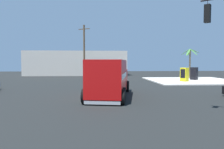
{
  "coord_description": "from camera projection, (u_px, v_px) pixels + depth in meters",
  "views": [
    {
      "loc": [
        -0.41,
        -17.0,
        2.71
      ],
      "look_at": [
        0.89,
        0.5,
        1.73
      ],
      "focal_mm": 34.93,
      "sensor_mm": 36.0,
      "label": 1
    }
  ],
  "objects": [
    {
      "name": "ground_plane",
      "position": [
        101.0,
        97.0,
        17.1
      ],
      "size": [
        100.0,
        100.0,
        0.0
      ],
      "primitive_type": "plane",
      "color": "black"
    },
    {
      "name": "sidewalk_corner_far",
      "position": [
        192.0,
        81.0,
        31.63
      ],
      "size": [
        12.28,
        12.28,
        0.14
      ],
      "primitive_type": "cube",
      "color": "beige",
      "rests_on": "ground"
    },
    {
      "name": "palm_tree_far",
      "position": [
        190.0,
        59.0,
        35.19
      ],
      "size": [
        2.89,
        2.8,
        4.78
      ],
      "color": "#7A6647",
      "rests_on": "sidewalk_corner_far"
    },
    {
      "name": "vending_machine_red",
      "position": [
        184.0,
        74.0,
        29.52
      ],
      "size": [
        1.13,
        1.17,
        1.85
      ],
      "color": "yellow",
      "rests_on": "sidewalk_corner_far"
    },
    {
      "name": "building_backdrop",
      "position": [
        77.0,
        63.0,
        46.24
      ],
      "size": [
        20.89,
        6.0,
        5.05
      ],
      "primitive_type": "cube",
      "color": "beige",
      "rests_on": "ground"
    },
    {
      "name": "delivery_truck",
      "position": [
        110.0,
        78.0,
        16.98
      ],
      "size": [
        4.11,
        8.17,
        2.89
      ],
      "color": "red",
      "rests_on": "ground"
    },
    {
      "name": "utility_pole",
      "position": [
        84.0,
        51.0,
        37.72
      ],
      "size": [
        1.95,
        1.24,
        9.16
      ],
      "color": "brown",
      "rests_on": "ground"
    },
    {
      "name": "vending_machine_blue",
      "position": [
        194.0,
        74.0,
        32.14
      ],
      "size": [
        1.16,
        1.17,
        1.85
      ],
      "color": "black",
      "rests_on": "sidewalk_corner_far"
    }
  ]
}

